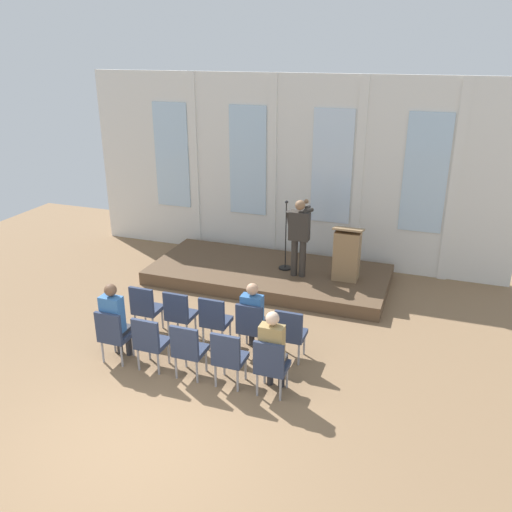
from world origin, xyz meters
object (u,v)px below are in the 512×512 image
(audience_r0_c3, at_px, (253,313))
(chair_r1_c1, at_px, (150,340))
(speaker, at_px, (299,233))
(chair_r0_c1, at_px, (179,312))
(chair_r1_c0, at_px, (113,333))
(audience_r1_c0, at_px, (115,318))
(chair_r0_c4, at_px, (290,332))
(chair_r0_c0, at_px, (145,306))
(mic_stand, at_px, (285,254))
(lectern, at_px, (347,254))
(chair_r1_c2, at_px, (188,348))
(audience_r1_c4, at_px, (273,348))
(chair_r1_c3, at_px, (228,356))
(chair_r0_c3, at_px, (251,325))
(chair_r0_c2, at_px, (214,318))
(chair_r1_c4, at_px, (271,364))

(audience_r0_c3, relative_size, chair_r1_c1, 1.35)
(speaker, height_order, chair_r0_c1, speaker)
(chair_r1_c0, height_order, audience_r1_c0, audience_r1_c0)
(chair_r0_c4, bearing_deg, chair_r0_c0, 180.00)
(speaker, distance_m, chair_r1_c0, 4.39)
(mic_stand, bearing_deg, chair_r0_c0, -118.74)
(lectern, distance_m, chair_r1_c0, 5.02)
(mic_stand, distance_m, audience_r0_c3, 3.01)
(chair_r1_c0, distance_m, chair_r1_c2, 1.35)
(lectern, distance_m, chair_r0_c0, 4.27)
(chair_r1_c2, bearing_deg, chair_r0_c4, 36.86)
(chair_r0_c1, height_order, audience_r1_c4, audience_r1_c4)
(chair_r1_c1, bearing_deg, chair_r1_c3, 0.00)
(chair_r0_c3, xyz_separation_m, chair_r1_c3, (0.00, -1.01, 0.00))
(chair_r0_c1, bearing_deg, chair_r0_c2, 0.00)
(chair_r0_c4, distance_m, chair_r1_c0, 2.87)
(chair_r0_c2, xyz_separation_m, audience_r1_c4, (1.35, -0.93, 0.22))
(chair_r0_c0, distance_m, chair_r0_c1, 0.67)
(chair_r1_c0, xyz_separation_m, audience_r1_c0, (0.00, 0.08, 0.23))
(chair_r1_c2, bearing_deg, chair_r1_c4, 0.00)
(speaker, relative_size, audience_r1_c4, 1.22)
(speaker, xyz_separation_m, chair_r1_c2, (-0.71, -3.81, -0.72))
(chair_r0_c4, distance_m, chair_r1_c2, 1.68)
(audience_r1_c4, bearing_deg, chair_r1_c3, -173.29)
(chair_r1_c1, bearing_deg, chair_r0_c1, 90.00)
(speaker, bearing_deg, chair_r1_c2, -100.51)
(chair_r0_c0, relative_size, chair_r1_c1, 1.00)
(lectern, bearing_deg, chair_r0_c2, -119.63)
(chair_r0_c1, distance_m, chair_r0_c2, 0.67)
(chair_r1_c1, bearing_deg, chair_r0_c0, 123.70)
(chair_r0_c1, relative_size, audience_r1_c4, 0.69)
(speaker, distance_m, chair_r1_c3, 3.88)
(mic_stand, xyz_separation_m, audience_r0_c3, (0.33, -2.99, 0.08))
(audience_r0_c3, bearing_deg, audience_r1_c4, -56.43)
(mic_stand, bearing_deg, chair_r1_c3, -85.32)
(chair_r0_c4, bearing_deg, lectern, 83.33)
(chair_r1_c4, xyz_separation_m, audience_r1_c4, (0.00, 0.08, 0.22))
(audience_r1_c4, bearing_deg, chair_r0_c4, 90.00)
(audience_r1_c4, bearing_deg, chair_r0_c0, 160.94)
(chair_r0_c4, height_order, chair_r1_c1, same)
(chair_r0_c3, bearing_deg, chair_r1_c0, -153.44)
(chair_r1_c1, bearing_deg, chair_r1_c4, 0.00)
(chair_r0_c4, relative_size, chair_r1_c1, 1.00)
(chair_r1_c1, height_order, audience_r1_c4, audience_r1_c4)
(audience_r0_c3, xyz_separation_m, chair_r1_c0, (-2.02, -1.09, -0.17))
(chair_r0_c3, xyz_separation_m, chair_r1_c4, (0.67, -1.01, 0.00))
(chair_r1_c2, relative_size, chair_r1_c4, 1.00)
(speaker, xyz_separation_m, audience_r0_c3, (-0.03, -2.72, -0.55))
(chair_r0_c2, distance_m, chair_r1_c0, 1.68)
(speaker, relative_size, audience_r0_c3, 1.31)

